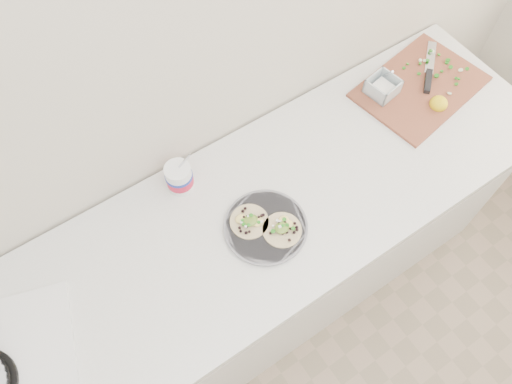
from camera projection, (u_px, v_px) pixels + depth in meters
counter at (234, 275)px, 2.00m from camera, size 2.44×0.66×0.90m
taco_plate at (266, 226)px, 1.59m from camera, size 0.27×0.27×0.04m
tub at (180, 175)px, 1.63m from camera, size 0.09×0.09×0.21m
cutboard at (417, 84)px, 1.89m from camera, size 0.52×0.40×0.07m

